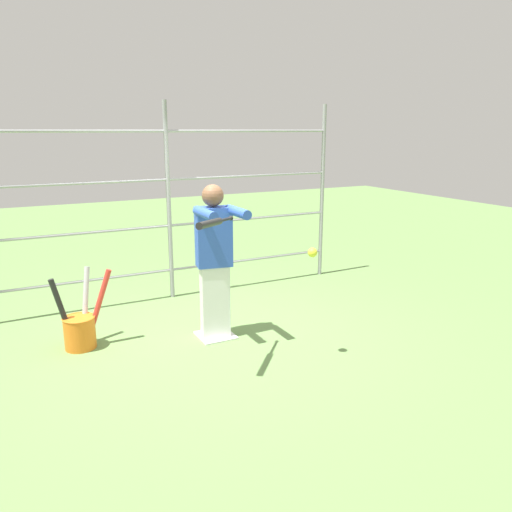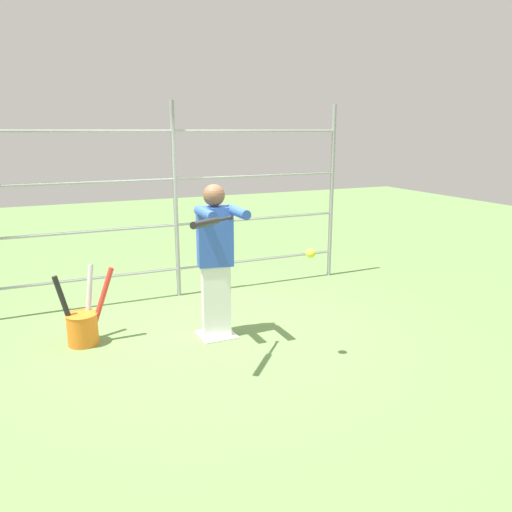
{
  "view_description": "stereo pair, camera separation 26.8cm",
  "coord_description": "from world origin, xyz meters",
  "px_view_note": "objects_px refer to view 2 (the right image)",
  "views": [
    {
      "loc": [
        2.04,
        5.01,
        2.33
      ],
      "look_at": [
        -0.32,
        0.4,
        1.01
      ],
      "focal_mm": 35.0,
      "sensor_mm": 36.0,
      "label": 1
    },
    {
      "loc": [
        1.8,
        5.12,
        2.33
      ],
      "look_at": [
        -0.32,
        0.4,
        1.01
      ],
      "focal_mm": 35.0,
      "sensor_mm": 36.0,
      "label": 2
    }
  ],
  "objects_px": {
    "baseball_bat_swinging": "(209,222)",
    "softball_in_flight": "(311,253)",
    "batter": "(216,257)",
    "bat_bucket": "(83,324)"
  },
  "relations": [
    {
      "from": "baseball_bat_swinging",
      "to": "softball_in_flight",
      "type": "xyz_separation_m",
      "value": [
        -1.0,
        0.14,
        -0.36
      ]
    },
    {
      "from": "batter",
      "to": "baseball_bat_swinging",
      "type": "height_order",
      "value": "batter"
    },
    {
      "from": "softball_in_flight",
      "to": "batter",
      "type": "bearing_deg",
      "value": -56.69
    },
    {
      "from": "batter",
      "to": "bat_bucket",
      "type": "distance_m",
      "value": 1.65
    },
    {
      "from": "bat_bucket",
      "to": "baseball_bat_swinging",
      "type": "bearing_deg",
      "value": 130.62
    },
    {
      "from": "softball_in_flight",
      "to": "bat_bucket",
      "type": "bearing_deg",
      "value": -33.89
    },
    {
      "from": "batter",
      "to": "baseball_bat_swinging",
      "type": "bearing_deg",
      "value": 67.02
    },
    {
      "from": "baseball_bat_swinging",
      "to": "bat_bucket",
      "type": "relative_size",
      "value": 0.79
    },
    {
      "from": "baseball_bat_swinging",
      "to": "batter",
      "type": "bearing_deg",
      "value": -112.98
    },
    {
      "from": "batter",
      "to": "softball_in_flight",
      "type": "relative_size",
      "value": 18.31
    }
  ]
}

